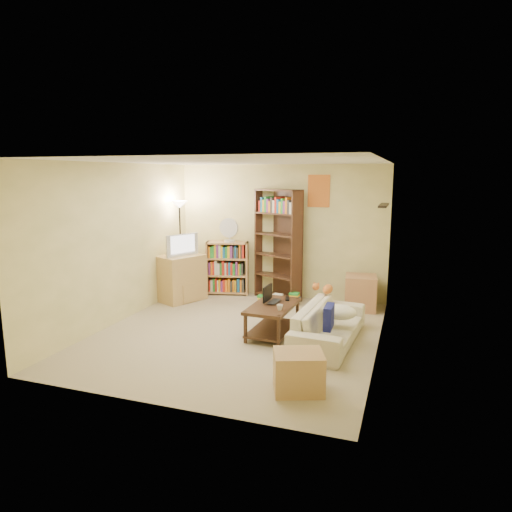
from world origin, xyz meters
name	(u,v)px	position (x,y,z in m)	size (l,w,h in m)	color
room	(238,224)	(0.00, 0.01, 1.62)	(4.50, 4.54, 2.52)	tan
sofa	(329,325)	(1.33, 0.07, 0.26)	(0.82, 1.83, 0.52)	beige
navy_pillow	(329,317)	(1.39, -0.32, 0.50)	(0.34, 0.10, 0.31)	navy
cream_blanket	(339,312)	(1.47, 0.10, 0.45)	(0.48, 0.34, 0.21)	white
tabby_cat	(326,289)	(1.15, 0.77, 0.59)	(0.41, 0.17, 0.14)	orange
coffee_table	(273,315)	(0.50, 0.11, 0.30)	(0.61, 1.05, 0.46)	#3F2918
laptop	(277,302)	(0.54, 0.21, 0.47)	(0.22, 0.33, 0.03)	black
laptop_screen	(268,293)	(0.39, 0.22, 0.59)	(0.01, 0.34, 0.23)	white
mug	(280,307)	(0.67, -0.12, 0.50)	(0.10, 0.10, 0.08)	silver
tv_remote	(287,299)	(0.63, 0.45, 0.47)	(0.06, 0.18, 0.02)	black
tv_stand	(181,278)	(-1.65, 1.34, 0.42)	(0.57, 0.79, 0.85)	tan
television	(180,245)	(-1.65, 1.34, 1.05)	(0.38, 0.67, 0.40)	black
tall_bookshelf	(278,242)	(0.02, 2.03, 1.08)	(0.97, 0.67, 2.05)	#43251A
short_bookshelf	(228,268)	(-1.00, 2.05, 0.52)	(0.86, 0.51, 1.03)	tan
desk_fan	(229,230)	(-0.95, 2.00, 1.27)	(0.37, 0.21, 0.46)	silver
floor_lamp	(180,221)	(-1.80, 1.64, 1.46)	(0.31, 0.31, 1.83)	black
side_table	(360,293)	(1.58, 1.82, 0.30)	(0.52, 0.52, 0.60)	tan
end_cabinet	(298,372)	(1.27, -1.48, 0.22)	(0.53, 0.44, 0.44)	tan
book_stacks	(280,299)	(0.18, 1.66, 0.10)	(0.75, 0.27, 0.23)	red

